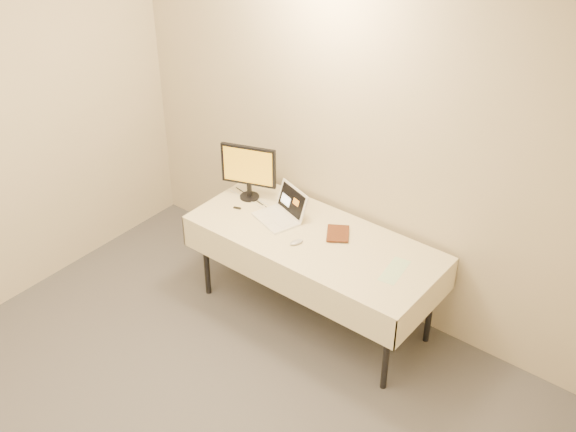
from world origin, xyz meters
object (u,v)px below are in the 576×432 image
Objects in this scene: table at (314,244)px; monitor at (249,168)px; book at (327,222)px; laptop at (283,212)px.

table is 0.79m from monitor.
table is at bearing -155.74° from book.
book is at bearing -22.89° from monitor.
laptop is at bearing 171.30° from table.
laptop is 0.44m from monitor.
monitor is (-0.71, 0.12, 0.32)m from table.
monitor is 0.78m from book.
book is (0.39, 0.03, 0.05)m from laptop.
laptop is 0.39m from book.
book is at bearing 56.52° from table.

